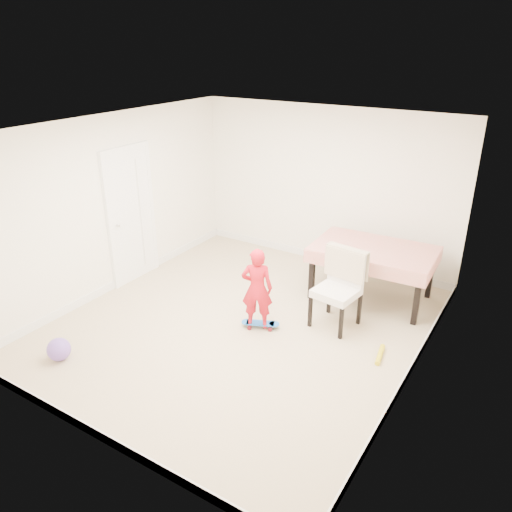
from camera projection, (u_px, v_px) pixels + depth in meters
The scene contains 17 objects.
ground at pixel (242, 324), 6.74m from camera, with size 5.00×5.00×0.00m, color tan.
ceiling at pixel (239, 130), 5.69m from camera, with size 4.50×5.00×0.04m, color silver.
wall_back at pixel (325, 187), 8.13m from camera, with size 4.50×0.04×2.60m, color white.
wall_front at pixel (81, 323), 4.29m from camera, with size 4.50×0.04×2.60m, color white.
wall_left at pixel (114, 205), 7.29m from camera, with size 0.04×5.00×2.60m, color white.
wall_right at pixel (421, 276), 5.13m from camera, with size 0.04×5.00×2.60m, color white.
door at pixel (131, 217), 7.63m from camera, with size 0.10×0.94×2.11m, color white.
baseboard_back at pixel (321, 257), 8.64m from camera, with size 4.50×0.02×0.12m, color white.
baseboard_front at pixel (99, 435), 4.78m from camera, with size 4.50×0.02×0.12m, color white.
baseboard_left at pixel (123, 280), 7.80m from camera, with size 0.02×5.00×0.12m, color white.
baseboard_right at pixel (407, 375), 5.63m from camera, with size 0.02×5.00×0.12m, color white.
dining_table at pixel (372, 273), 7.26m from camera, with size 1.70×1.07×0.80m, color red, non-canonical shape.
dining_chair at pixel (336, 290), 6.50m from camera, with size 0.57×0.65×1.05m, color white, non-canonical shape.
skateboard at pixel (260, 325), 6.63m from camera, with size 0.51×0.18×0.08m, color blue, non-canonical shape.
child at pixel (257, 291), 6.42m from camera, with size 0.40×0.27×1.11m, color red.
balloon at pixel (59, 349), 5.94m from camera, with size 0.28×0.28×0.28m, color #714EBD.
foam_toy at pixel (380, 355), 6.03m from camera, with size 0.06×0.06×0.40m, color yellow.
Camera 1 is at (3.23, -4.81, 3.56)m, focal length 35.00 mm.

